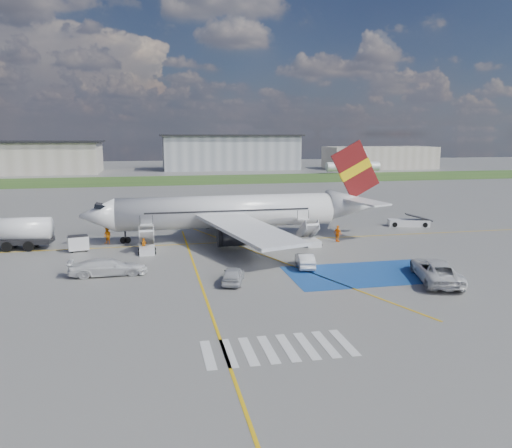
# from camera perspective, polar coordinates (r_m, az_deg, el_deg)

# --- Properties ---
(ground) EXTENTS (400.00, 400.00, 0.00)m
(ground) POSITION_cam_1_polar(r_m,az_deg,el_deg) (47.69, -0.81, -5.12)
(ground) COLOR #60605E
(ground) RESTS_ON ground
(grass_strip) EXTENTS (400.00, 30.00, 0.01)m
(grass_strip) POSITION_cam_1_polar(r_m,az_deg,el_deg) (140.96, -8.38, 4.99)
(grass_strip) COLOR #2D4C1E
(grass_strip) RESTS_ON ground
(taxiway_line_main) EXTENTS (120.00, 0.20, 0.01)m
(taxiway_line_main) POSITION_cam_1_polar(r_m,az_deg,el_deg) (59.17, -3.07, -2.10)
(taxiway_line_main) COLOR gold
(taxiway_line_main) RESTS_ON ground
(taxiway_line_cross) EXTENTS (0.20, 60.00, 0.01)m
(taxiway_line_cross) POSITION_cam_1_polar(r_m,az_deg,el_deg) (37.52, -5.39, -9.48)
(taxiway_line_cross) COLOR gold
(taxiway_line_cross) RESTS_ON ground
(taxiway_line_diag) EXTENTS (20.71, 56.45, 0.01)m
(taxiway_line_diag) POSITION_cam_1_polar(r_m,az_deg,el_deg) (59.17, -3.07, -2.10)
(taxiway_line_diag) COLOR gold
(taxiway_line_diag) RESTS_ON ground
(staging_box) EXTENTS (14.00, 8.00, 0.01)m
(staging_box) POSITION_cam_1_polar(r_m,az_deg,el_deg) (46.99, 12.28, -5.59)
(staging_box) COLOR navy
(staging_box) RESTS_ON ground
(crosswalk) EXTENTS (9.00, 4.00, 0.01)m
(crosswalk) POSITION_cam_1_polar(r_m,az_deg,el_deg) (30.74, 2.53, -14.02)
(crosswalk) COLOR silver
(crosswalk) RESTS_ON ground
(terminal_west) EXTENTS (60.00, 22.00, 10.00)m
(terminal_west) POSITION_cam_1_polar(r_m,az_deg,el_deg) (181.23, -26.94, 6.73)
(terminal_west) COLOR #A29A8C
(terminal_west) RESTS_ON ground
(terminal_centre) EXTENTS (48.00, 18.00, 12.00)m
(terminal_centre) POSITION_cam_1_polar(r_m,az_deg,el_deg) (182.54, -2.93, 8.15)
(terminal_centre) COLOR gray
(terminal_centre) RESTS_ON ground
(terminal_east) EXTENTS (40.00, 16.00, 8.00)m
(terminal_east) POSITION_cam_1_polar(r_m,az_deg,el_deg) (192.57, 13.94, 7.38)
(terminal_east) COLOR #A29A8C
(terminal_east) RESTS_ON ground
(airliner) EXTENTS (36.81, 32.95, 11.92)m
(airliner) POSITION_cam_1_polar(r_m,az_deg,el_deg) (60.73, -2.00, 1.48)
(airliner) COLOR silver
(airliner) RESTS_ON ground
(airstairs_fwd) EXTENTS (1.90, 5.20, 3.60)m
(airstairs_fwd) POSITION_cam_1_polar(r_m,az_deg,el_deg) (55.14, -12.34, -2.58)
(airstairs_fwd) COLOR silver
(airstairs_fwd) RESTS_ON ground
(airstairs_aft) EXTENTS (1.90, 5.20, 3.60)m
(airstairs_aft) POSITION_cam_1_polar(r_m,az_deg,el_deg) (57.98, 6.26, -1.78)
(airstairs_aft) COLOR silver
(airstairs_aft) RESTS_ON ground
(fuel_tanker) EXTENTS (10.62, 3.76, 3.55)m
(fuel_tanker) POSITION_cam_1_polar(r_m,az_deg,el_deg) (61.80, -26.91, -1.27)
(fuel_tanker) COLOR black
(fuel_tanker) RESTS_ON ground
(gpu_cart) EXTENTS (2.34, 1.76, 1.76)m
(gpu_cart) POSITION_cam_1_polar(r_m,az_deg,el_deg) (57.84, -19.64, -2.18)
(gpu_cart) COLOR silver
(gpu_cart) RESTS_ON ground
(belt_loader) EXTENTS (6.13, 3.42, 1.77)m
(belt_loader) POSITION_cam_1_polar(r_m,az_deg,el_deg) (72.54, 17.07, 0.11)
(belt_loader) COLOR silver
(belt_loader) RESTS_ON ground
(car_silver_a) EXTENTS (2.80, 4.56, 1.45)m
(car_silver_a) POSITION_cam_1_polar(r_m,az_deg,el_deg) (43.05, -2.64, -5.83)
(car_silver_a) COLOR #ABADB3
(car_silver_a) RESTS_ON ground
(car_silver_b) EXTENTS (2.17, 4.46, 1.41)m
(car_silver_b) POSITION_cam_1_polar(r_m,az_deg,el_deg) (48.19, 5.63, -4.14)
(car_silver_b) COLOR #B9BCC1
(car_silver_b) RESTS_ON ground
(van_white_a) EXTENTS (4.89, 7.22, 2.48)m
(van_white_a) POSITION_cam_1_polar(r_m,az_deg,el_deg) (46.39, 19.86, -4.60)
(van_white_a) COLOR silver
(van_white_a) RESTS_ON ground
(van_white_b) EXTENTS (5.19, 2.13, 2.03)m
(van_white_b) POSITION_cam_1_polar(r_m,az_deg,el_deg) (47.21, -16.57, -4.45)
(van_white_b) COLOR silver
(van_white_b) RESTS_ON ground
(crew_fwd) EXTENTS (0.67, 0.60, 1.54)m
(crew_fwd) POSITION_cam_1_polar(r_m,az_deg,el_deg) (55.37, -12.68, -2.38)
(crew_fwd) COLOR orange
(crew_fwd) RESTS_ON ground
(crew_nose) EXTENTS (1.19, 1.15, 1.93)m
(crew_nose) POSITION_cam_1_polar(r_m,az_deg,el_deg) (60.58, -16.62, -1.30)
(crew_nose) COLOR orange
(crew_nose) RESTS_ON ground
(crew_aft) EXTENTS (0.92, 1.25, 1.97)m
(crew_aft) POSITION_cam_1_polar(r_m,az_deg,el_deg) (59.99, 9.32, -1.09)
(crew_aft) COLOR orange
(crew_aft) RESTS_ON ground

